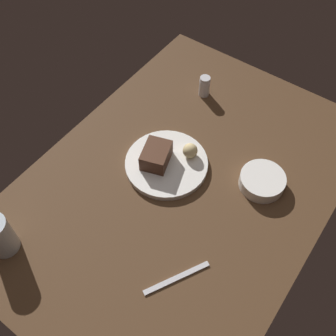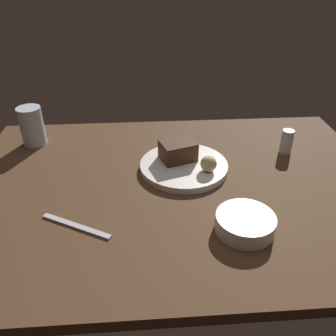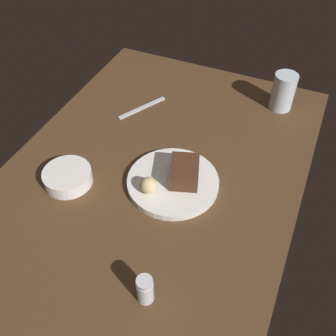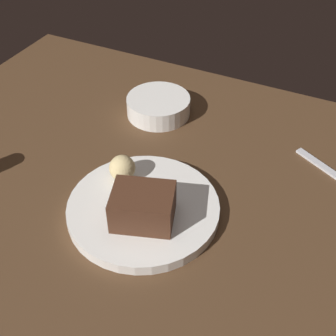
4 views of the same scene
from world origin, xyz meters
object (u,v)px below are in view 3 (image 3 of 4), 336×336
object	(u,v)px
salt_shaker	(145,289)
water_glass	(283,92)
dessert_plate	(173,182)
chocolate_cake_slice	(184,172)
side_bowl	(68,177)
butter_knife	(142,108)
bread_roll	(149,185)

from	to	relation	value
salt_shaker	water_glass	distance (cm)	82.81
dessert_plate	chocolate_cake_slice	world-z (taller)	chocolate_cake_slice
chocolate_cake_slice	side_bowl	size ratio (longest dim) A/B	0.72
water_glass	side_bowl	bearing A→B (deg)	-38.72
chocolate_cake_slice	butter_knife	world-z (taller)	chocolate_cake_slice
dessert_plate	side_bowl	size ratio (longest dim) A/B	1.89
side_bowl	butter_knife	world-z (taller)	side_bowl
bread_roll	chocolate_cake_slice	bearing A→B (deg)	138.14
bread_roll	salt_shaker	size ratio (longest dim) A/B	0.60
salt_shaker	side_bowl	bearing A→B (deg)	-122.54
salt_shaker	butter_knife	distance (cm)	69.50
chocolate_cake_slice	butter_knife	xyz separation A→B (cm)	(-26.59, -26.51, -4.57)
dessert_plate	water_glass	world-z (taller)	water_glass
side_bowl	butter_knife	distance (cm)	39.45
chocolate_cake_slice	side_bowl	distance (cm)	33.08
salt_shaker	butter_knife	xyz separation A→B (cm)	(-61.84, -31.53, -3.59)
butter_knife	chocolate_cake_slice	bearing A→B (deg)	73.66
water_glass	butter_knife	distance (cm)	48.35
dessert_plate	chocolate_cake_slice	bearing A→B (deg)	119.07
chocolate_cake_slice	salt_shaker	bearing A→B (deg)	8.10
chocolate_cake_slice	bread_roll	distance (cm)	10.80
dessert_plate	side_bowl	bearing A→B (deg)	-68.19
water_glass	butter_knife	size ratio (longest dim) A/B	0.68
butter_knife	water_glass	bearing A→B (deg)	143.46
bread_roll	salt_shaker	world-z (taller)	salt_shaker
salt_shaker	water_glass	bearing A→B (deg)	171.64
bread_roll	side_bowl	distance (cm)	23.80
salt_shaker	bread_roll	bearing A→B (deg)	-155.82
dessert_plate	bread_roll	size ratio (longest dim) A/B	5.55
side_bowl	butter_knife	size ratio (longest dim) A/B	0.72
chocolate_cake_slice	salt_shaker	size ratio (longest dim) A/B	1.27
butter_knife	side_bowl	bearing A→B (deg)	23.01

